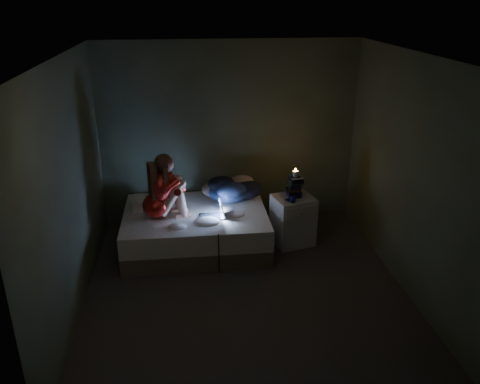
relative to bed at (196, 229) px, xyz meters
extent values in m
cube|color=#46403E|center=(0.53, -1.10, -0.26)|extent=(3.60, 3.80, 0.02)
cube|color=silver|center=(0.53, -1.10, 2.36)|extent=(3.60, 3.80, 0.02)
cube|color=#566048|center=(0.53, 0.81, 1.05)|extent=(3.60, 0.02, 2.60)
cube|color=#566048|center=(0.53, -3.01, 1.05)|extent=(3.60, 0.02, 2.60)
cube|color=#566048|center=(-1.28, -1.10, 1.05)|extent=(0.02, 3.80, 2.60)
cube|color=#566048|center=(2.34, -1.10, 1.05)|extent=(0.02, 3.80, 2.60)
cube|color=white|center=(-0.58, 0.23, 0.32)|extent=(0.45, 0.32, 0.13)
cube|color=silver|center=(1.30, -0.05, 0.08)|extent=(0.59, 0.55, 0.67)
cylinder|color=beige|center=(1.32, 0.01, 0.73)|extent=(0.07, 0.07, 0.08)
cube|color=black|center=(1.20, -0.15, 0.42)|extent=(0.11, 0.15, 0.01)
sphere|color=navy|center=(1.22, -0.18, 0.45)|extent=(0.08, 0.08, 0.08)
camera|label=1|loc=(-0.08, -5.77, 2.91)|focal=36.26mm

